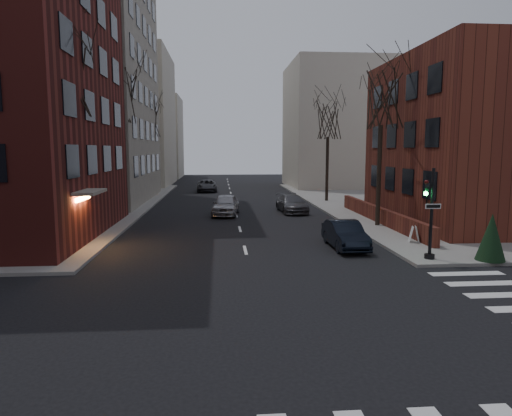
% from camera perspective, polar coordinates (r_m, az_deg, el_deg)
% --- Properties ---
extents(ground, '(160.00, 160.00, 0.00)m').
position_cam_1_polar(ground, '(11.28, 2.25, -18.72)').
color(ground, black).
rests_on(ground, ground).
extents(building_left_tan, '(18.00, 18.00, 28.00)m').
position_cam_1_polar(building_left_tan, '(47.66, -25.03, 17.63)').
color(building_left_tan, '#9E9583').
rests_on(building_left_tan, ground).
extents(building_right_brick, '(12.00, 14.00, 11.00)m').
position_cam_1_polar(building_right_brick, '(34.04, 27.08, 7.48)').
color(building_right_brick, maroon).
rests_on(building_right_brick, ground).
extents(low_wall_right, '(0.35, 16.00, 1.00)m').
position_cam_1_polar(low_wall_right, '(31.20, 15.21, -0.83)').
color(low_wall_right, maroon).
rests_on(low_wall_right, sidewalk_far_right).
extents(building_distant_la, '(14.00, 16.00, 18.00)m').
position_cam_1_polar(building_distant_la, '(66.62, -16.76, 10.53)').
color(building_distant_la, '#BCB59F').
rests_on(building_distant_la, ground).
extents(building_distant_ra, '(14.00, 14.00, 16.00)m').
position_cam_1_polar(building_distant_ra, '(62.28, 10.72, 10.04)').
color(building_distant_ra, '#BCB59F').
rests_on(building_distant_ra, ground).
extents(building_distant_lb, '(10.00, 12.00, 14.00)m').
position_cam_1_polar(building_distant_lb, '(82.92, -12.86, 8.59)').
color(building_distant_lb, '#BCB59F').
rests_on(building_distant_lb, ground).
extents(traffic_signal, '(0.76, 0.44, 4.00)m').
position_cam_1_polar(traffic_signal, '(21.36, 20.91, -1.34)').
color(traffic_signal, black).
rests_on(traffic_signal, sidewalk_far_right).
extents(tree_left_a, '(4.18, 4.18, 10.26)m').
position_cam_1_polar(tree_left_a, '(25.47, -22.60, 14.74)').
color(tree_left_a, '#2D231C').
rests_on(tree_left_a, sidewalk_far_left).
extents(tree_left_b, '(4.40, 4.40, 10.80)m').
position_cam_1_polar(tree_left_b, '(37.06, -16.78, 13.18)').
color(tree_left_b, '#2D231C').
rests_on(tree_left_b, sidewalk_far_left).
extents(tree_left_c, '(3.96, 3.96, 9.72)m').
position_cam_1_polar(tree_left_c, '(50.72, -13.36, 10.64)').
color(tree_left_c, '#2D231C').
rests_on(tree_left_c, sidewalk_far_left).
extents(tree_right_a, '(3.96, 3.96, 9.72)m').
position_cam_1_polar(tree_right_a, '(29.95, 15.43, 12.99)').
color(tree_right_a, '#2D231C').
rests_on(tree_right_a, sidewalk_far_right).
extents(tree_right_b, '(3.74, 3.74, 9.18)m').
position_cam_1_polar(tree_right_b, '(43.31, 9.00, 10.75)').
color(tree_right_b, '#2D231C').
rests_on(tree_right_b, sidewalk_far_right).
extents(streetlamp_near, '(0.36, 0.36, 6.28)m').
position_cam_1_polar(streetlamp_near, '(32.82, -16.91, 5.79)').
color(streetlamp_near, black).
rests_on(streetlamp_near, sidewalk_far_left).
extents(streetlamp_far, '(0.36, 0.36, 6.28)m').
position_cam_1_polar(streetlamp_far, '(52.53, -12.26, 6.41)').
color(streetlamp_far, black).
rests_on(streetlamp_far, sidewalk_far_left).
extents(parked_sedan, '(1.53, 4.21, 1.38)m').
position_cam_1_polar(parked_sedan, '(23.41, 11.07, -3.28)').
color(parked_sedan, black).
rests_on(parked_sedan, ground).
extents(car_lane_silver, '(2.37, 4.82, 1.58)m').
position_cam_1_polar(car_lane_silver, '(34.53, -3.81, 0.41)').
color(car_lane_silver, '#9B9AA0').
rests_on(car_lane_silver, ground).
extents(car_lane_gray, '(2.23, 4.88, 1.38)m').
position_cam_1_polar(car_lane_gray, '(36.11, 4.49, 0.55)').
color(car_lane_gray, '#46464B').
rests_on(car_lane_gray, ground).
extents(car_lane_far, '(2.44, 5.00, 1.37)m').
position_cam_1_polar(car_lane_far, '(54.17, -6.16, 2.80)').
color(car_lane_far, '#3B3B40').
rests_on(car_lane_far, ground).
extents(sandwich_board, '(0.49, 0.60, 0.84)m').
position_cam_1_polar(sandwich_board, '(25.20, 19.15, -3.08)').
color(sandwich_board, white).
rests_on(sandwich_board, sidewalk_far_right).
extents(evergreen_shrub, '(1.35, 1.35, 2.06)m').
position_cam_1_polar(evergreen_shrub, '(22.27, 27.34, -3.23)').
color(evergreen_shrub, '#16331C').
rests_on(evergreen_shrub, sidewalk_far_right).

